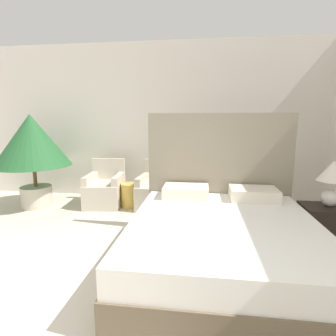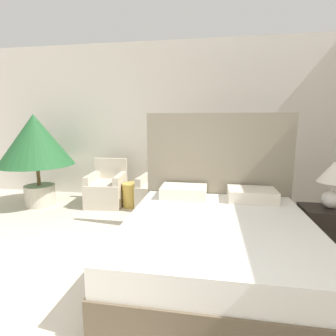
% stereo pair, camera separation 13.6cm
% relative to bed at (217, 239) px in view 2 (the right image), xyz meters
% --- Properties ---
extents(wall_back, '(10.00, 0.06, 2.90)m').
position_rel_bed_xyz_m(wall_back, '(-0.89, 2.48, 1.12)').
color(wall_back, silver).
rests_on(wall_back, ground_plane).
extents(bed, '(1.82, 1.97, 1.58)m').
position_rel_bed_xyz_m(bed, '(0.00, 0.00, 0.00)').
color(bed, brown).
rests_on(bed, ground_plane).
extents(armchair_near_window_left, '(0.66, 0.74, 0.79)m').
position_rel_bed_xyz_m(armchair_near_window_left, '(-1.90, 1.82, -0.07)').
color(armchair_near_window_left, beige).
rests_on(armchair_near_window_left, ground_plane).
extents(armchair_near_window_right, '(0.65, 0.74, 0.79)m').
position_rel_bed_xyz_m(armchair_near_window_right, '(-0.97, 1.82, -0.07)').
color(armchair_near_window_right, beige).
rests_on(armchair_near_window_right, ground_plane).
extents(potted_palm, '(1.24, 1.24, 1.59)m').
position_rel_bed_xyz_m(potted_palm, '(-3.06, 1.59, 0.77)').
color(potted_palm, beige).
rests_on(potted_palm, ground_plane).
extents(nightstand, '(0.55, 0.41, 0.50)m').
position_rel_bed_xyz_m(nightstand, '(1.24, 0.63, -0.08)').
color(nightstand, black).
rests_on(nightstand, ground_plane).
extents(table_lamp, '(0.33, 0.33, 0.54)m').
position_rel_bed_xyz_m(table_lamp, '(1.27, 0.65, 0.52)').
color(table_lamp, white).
rests_on(table_lamp, nightstand).
extents(side_table, '(0.31, 0.31, 0.41)m').
position_rel_bed_xyz_m(side_table, '(-1.44, 1.78, -0.12)').
color(side_table, gold).
rests_on(side_table, ground_plane).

